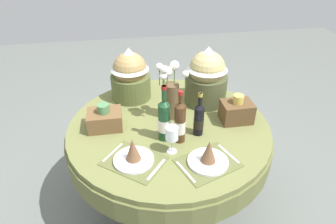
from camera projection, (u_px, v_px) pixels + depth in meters
ground at (169, 196)px, 2.49m from camera, size 8.00×8.00×0.00m
dining_table at (169, 138)px, 2.16m from camera, size 1.43×1.43×0.73m
place_setting_left at (133, 155)px, 1.75m from camera, size 0.43×0.41×0.16m
place_setting_right at (208, 157)px, 1.73m from camera, size 0.41×0.36×0.16m
flower_vase at (171, 92)px, 2.06m from camera, size 0.21×0.13×0.43m
wine_bottle_left at (199, 119)px, 1.94m from camera, size 0.07×0.07×0.31m
wine_bottle_centre at (180, 122)px, 1.86m from camera, size 0.07×0.07×0.36m
wine_bottle_right at (164, 120)px, 1.88m from camera, size 0.08×0.08×0.39m
wine_glass_left at (172, 134)px, 1.77m from camera, size 0.08×0.08×0.18m
gift_tub_back_left at (130, 73)px, 2.30m from camera, size 0.31×0.31×0.41m
gift_tub_back_right at (207, 74)px, 2.23m from camera, size 0.32×0.32×0.45m
woven_basket_side_left at (105, 119)px, 2.03m from camera, size 0.23×0.18×0.18m
woven_basket_side_right at (237, 111)px, 2.09m from camera, size 0.21×0.16×0.20m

